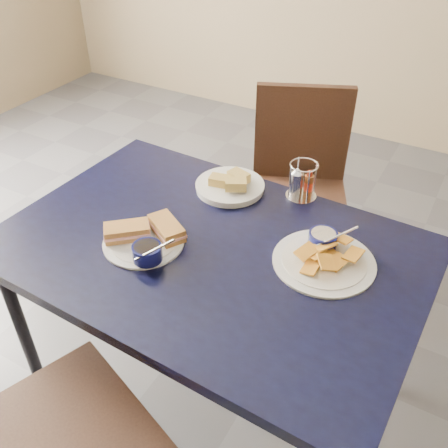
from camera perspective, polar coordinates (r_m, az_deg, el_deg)
The scene contains 7 objects.
ground at distance 2.09m, azimuth 2.46°, elevation -19.77°, with size 6.00×6.00×0.00m, color #4B4B4F.
dining_table at distance 1.61m, azimuth -1.63°, elevation -4.11°, with size 1.35×0.93×0.75m.
chair_far at distance 2.36m, azimuth 9.40°, elevation 5.39°, with size 0.57×0.57×0.93m.
sandwich_plate at distance 1.58m, azimuth -8.90°, elevation -1.58°, with size 0.30×0.26×0.12m.
plantain_plate at distance 1.54m, azimuth 11.35°, elevation -3.43°, with size 0.31×0.31×0.12m.
bread_basket at distance 1.82m, azimuth 0.72°, elevation 4.42°, with size 0.25×0.25×0.07m.
condiment_caddy at distance 1.79m, azimuth 8.81°, elevation 4.68°, with size 0.11×0.11×0.14m.
Camera 1 is at (0.49, -1.04, 1.75)m, focal length 40.00 mm.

